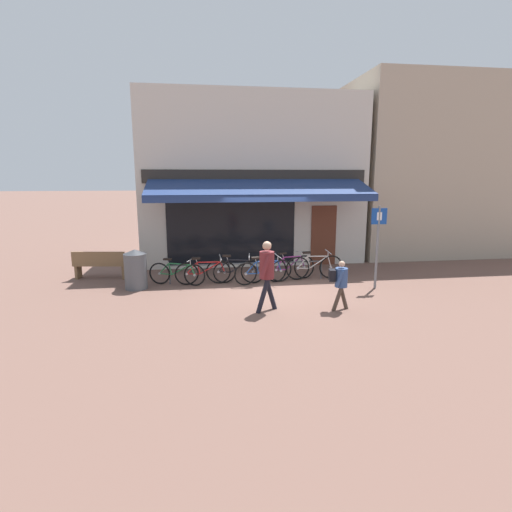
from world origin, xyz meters
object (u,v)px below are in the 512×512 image
bicycle_black (236,271)px  park_bench (100,264)px  bicycle_green (177,273)px  bicycle_blue (263,271)px  bicycle_red (206,272)px  pedestrian_adult (267,269)px  pedestrian_child (340,280)px  bicycle_silver (314,267)px  litter_bin (136,269)px  bicycle_purple (290,268)px  parking_sign (378,238)px

bicycle_black → park_bench: (-4.06, 1.16, 0.07)m
bicycle_green → bicycle_blue: (2.51, -0.22, 0.02)m
bicycle_red → pedestrian_adult: bearing=-64.8°
bicycle_blue → bicycle_green: bearing=161.9°
bicycle_blue → pedestrian_child: pedestrian_child is taller
pedestrian_adult → park_bench: (-4.56, 3.67, -0.55)m
pedestrian_child → park_bench: pedestrian_child is taller
bicycle_red → bicycle_silver: size_ratio=1.00×
bicycle_black → litter_bin: (-2.81, -0.13, 0.17)m
bicycle_blue → bicycle_purple: bicycle_purple is taller
bicycle_red → bicycle_black: 0.87m
bicycle_green → pedestrian_adult: (2.20, -2.59, 0.66)m
pedestrian_adult → parking_sign: size_ratio=0.72×
pedestrian_child → litter_bin: pedestrian_child is taller
bicycle_red → bicycle_blue: 1.68m
bicycle_silver → pedestrian_child: pedestrian_child is taller
bicycle_green → pedestrian_child: 4.80m
bicycle_purple → parking_sign: bearing=-47.6°
bicycle_silver → pedestrian_child: size_ratio=1.50×
bicycle_black → pedestrian_child: bearing=-43.2°
bicycle_purple → parking_sign: 2.70m
bicycle_red → park_bench: size_ratio=1.09×
bicycle_green → bicycle_red: (0.83, -0.05, 0.02)m
bicycle_green → bicycle_purple: (3.38, 0.11, 0.03)m
bicycle_silver → parking_sign: parking_sign is taller
bicycle_red → bicycle_purple: bearing=0.4°
litter_bin → parking_sign: (6.66, -0.91, 0.86)m
bicycle_purple → pedestrian_child: pedestrian_child is taller
bicycle_purple → parking_sign: (2.17, -1.23, 1.04)m
bicycle_purple → parking_sign: size_ratio=0.72×
bicycle_red → parking_sign: 4.95m
bicycle_black → litter_bin: 2.82m
bicycle_red → bicycle_black: (0.87, -0.03, 0.02)m
bicycle_blue → park_bench: (-4.87, 1.30, 0.09)m
bicycle_green → bicycle_blue: size_ratio=0.91×
litter_bin → park_bench: litter_bin is taller
bicycle_silver → litter_bin: litter_bin is taller
bicycle_green → pedestrian_child: bearing=-17.0°
litter_bin → park_bench: bearing=134.1°
bicycle_silver → park_bench: size_ratio=1.09×
pedestrian_adult → park_bench: pedestrian_adult is taller
bicycle_blue → pedestrian_adult: pedestrian_adult is taller
bicycle_green → litter_bin: (-1.11, -0.21, 0.21)m
bicycle_red → parking_sign: parking_sign is taller
bicycle_green → bicycle_red: bicycle_red is taller
bicycle_red → park_bench: park_bench is taller
pedestrian_child → litter_bin: bearing=164.5°
pedestrian_child → litter_bin: (-5.02, 2.55, -0.17)m
bicycle_black → pedestrian_adult: bearing=-71.5°
bicycle_red → litter_bin: size_ratio=1.60×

